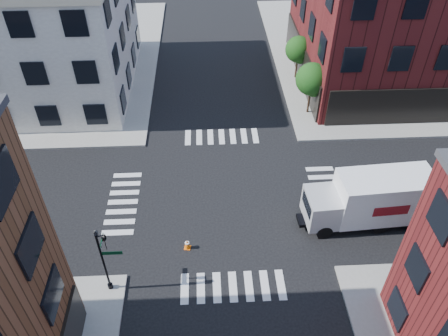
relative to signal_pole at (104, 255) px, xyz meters
name	(u,v)px	position (x,y,z in m)	size (l,w,h in m)	color
ground	(226,198)	(6.72, 6.68, -2.86)	(120.00, 120.00, 0.00)	black
sidewalk_ne	(413,51)	(27.72, 27.68, -2.78)	(30.00, 30.00, 0.15)	gray
sidewalk_nw	(11,60)	(-14.28, 27.68, -2.78)	(30.00, 30.00, 0.15)	gray
building_ne	(448,14)	(27.22, 22.68, 3.14)	(25.00, 16.00, 12.00)	#421011
tree_near	(313,81)	(14.28, 16.65, 0.30)	(2.69, 2.69, 4.49)	black
tree_far	(299,51)	(14.28, 22.65, 0.02)	(2.43, 2.43, 4.07)	black
signal_pole	(104,255)	(0.00, 0.00, 0.00)	(1.29, 1.24, 4.60)	black
box_truck	(371,199)	(15.59, 4.25, -0.96)	(8.19, 2.94, 3.65)	silver
traffic_cone	(187,244)	(4.14, 2.55, -2.51)	(0.45, 0.45, 0.71)	orange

